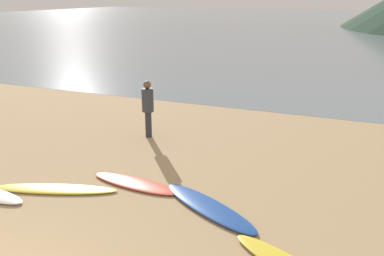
# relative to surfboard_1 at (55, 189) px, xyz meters

# --- Properties ---
(ground_plane) EXTENTS (120.00, 120.00, 0.20)m
(ground_plane) POSITION_rel_surfboard_1_xyz_m (0.88, 6.48, -0.13)
(ground_plane) COLOR tan
(ground_plane) RESTS_ON ground
(ocean_water) EXTENTS (140.00, 100.00, 0.01)m
(ocean_water) POSITION_rel_surfboard_1_xyz_m (0.88, 57.39, -0.03)
(ocean_water) COLOR slate
(ocean_water) RESTS_ON ground
(surfboard_1) EXTENTS (2.57, 1.27, 0.06)m
(surfboard_1) POSITION_rel_surfboard_1_xyz_m (0.00, 0.00, 0.00)
(surfboard_1) COLOR yellow
(surfboard_1) RESTS_ON ground
(surfboard_2) EXTENTS (2.09, 0.73, 0.07)m
(surfboard_2) POSITION_rel_surfboard_1_xyz_m (1.37, 0.84, 0.00)
(surfboard_2) COLOR #D84C38
(surfboard_2) RESTS_ON ground
(surfboard_3) EXTENTS (2.36, 1.62, 0.08)m
(surfboard_3) POSITION_rel_surfboard_1_xyz_m (3.13, 0.48, 0.01)
(surfboard_3) COLOR #1E479E
(surfboard_3) RESTS_ON ground
(person_1) EXTENTS (0.32, 0.32, 1.57)m
(person_1) POSITION_rel_surfboard_1_xyz_m (0.20, 3.62, 0.90)
(person_1) COLOR #2D2D38
(person_1) RESTS_ON ground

